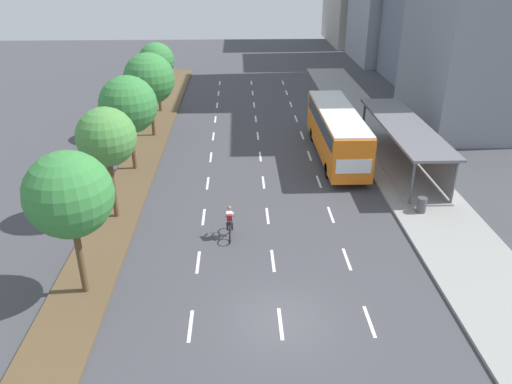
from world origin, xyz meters
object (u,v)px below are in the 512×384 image
at_px(median_tree_third, 128,105).
at_px(cyclist, 230,223).
at_px(trash_bin, 422,205).
at_px(median_tree_second, 106,137).
at_px(median_tree_fifth, 156,61).
at_px(bus_shelter, 407,141).
at_px(median_tree_nearest, 69,195).
at_px(bus, 337,129).
at_px(median_tree_fourth, 149,79).

bearing_deg(median_tree_third, cyclist, -54.40).
bearing_deg(trash_bin, median_tree_second, 179.23).
bearing_deg(median_tree_third, median_tree_fifth, 90.49).
xyz_separation_m(bus_shelter, median_tree_second, (-17.73, -6.43, 2.75)).
bearing_deg(trash_bin, cyclist, -169.02).
bearing_deg(median_tree_nearest, bus, 48.45).
relative_size(median_tree_third, trash_bin, 7.21).
bearing_deg(median_tree_nearest, median_tree_second, 91.00).
height_order(cyclist, median_tree_third, median_tree_third).
bearing_deg(median_tree_fourth, cyclist, -68.59).
bearing_deg(median_tree_third, trash_bin, -22.18).
distance_m(bus, median_tree_fourth, 14.46).
bearing_deg(median_tree_nearest, bus_shelter, 36.59).
xyz_separation_m(cyclist, median_tree_third, (-6.38, 8.91, 3.62)).
relative_size(bus_shelter, median_tree_fifth, 2.09).
relative_size(median_tree_nearest, median_tree_third, 1.02).
distance_m(median_tree_second, median_tree_fifth, 19.95).
xyz_separation_m(median_tree_nearest, median_tree_second, (-0.12, 6.65, -0.01)).
distance_m(median_tree_third, median_tree_fourth, 6.65).
distance_m(bus, median_tree_second, 16.06).
xyz_separation_m(cyclist, median_tree_nearest, (-6.06, -4.39, 3.84)).
xyz_separation_m(median_tree_nearest, median_tree_fifth, (-0.43, 26.59, -0.07)).
bearing_deg(bus, median_tree_fourth, 159.90).
bearing_deg(bus, cyclist, -124.34).
distance_m(bus_shelter, trash_bin, 6.86).
height_order(bus_shelter, bus, bus).
relative_size(bus, median_tree_fifth, 1.88).
bearing_deg(median_tree_second, bus_shelter, 19.93).
bearing_deg(bus_shelter, median_tree_third, 179.30).
height_order(median_tree_third, trash_bin, median_tree_third).
height_order(bus, median_tree_fourth, median_tree_fourth).
relative_size(bus, median_tree_second, 1.87).
bearing_deg(cyclist, trash_bin, 10.98).
distance_m(median_tree_nearest, trash_bin, 18.20).
height_order(bus, median_tree_second, median_tree_second).
bearing_deg(median_tree_fourth, median_tree_nearest, -89.88).
relative_size(bus_shelter, trash_bin, 14.73).
bearing_deg(trash_bin, median_tree_third, 157.82).
distance_m(cyclist, median_tree_third, 11.54).
distance_m(median_tree_second, median_tree_third, 6.65).
relative_size(median_tree_third, median_tree_fifth, 1.02).
xyz_separation_m(cyclist, trash_bin, (10.48, 2.03, -0.22)).
bearing_deg(median_tree_nearest, trash_bin, 21.23).
bearing_deg(cyclist, bus, 55.66).
height_order(median_tree_nearest, median_tree_third, median_tree_nearest).
bearing_deg(bus_shelter, median_tree_fifth, 143.18).
height_order(median_tree_nearest, median_tree_fifth, median_tree_nearest).
bearing_deg(median_tree_third, median_tree_nearest, -88.62).
relative_size(median_tree_nearest, median_tree_fifth, 1.04).
height_order(bus_shelter, median_tree_nearest, median_tree_nearest).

